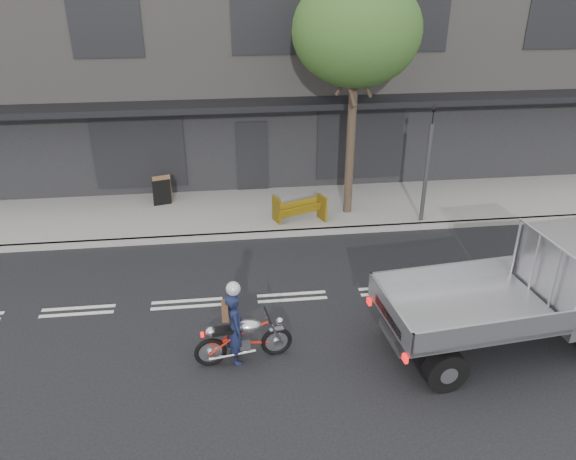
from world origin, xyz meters
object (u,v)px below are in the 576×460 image
Objects in this scene: street_tree at (356,32)px; motorcycle at (244,338)px; rider at (235,328)px; construction_barrier at (300,211)px; flatbed_ute at (564,282)px; traffic_light_pole at (426,171)px; sandwich_board at (162,193)px.

street_tree is 3.51× the size of motorcycle.
rider reaches higher than construction_barrier.
flatbed_ute is (6.48, -0.05, 0.57)m from rider.
street_tree reaches higher than construction_barrier.
traffic_light_pole is 7.81m from rider.
rider is 1.77× the size of sandwich_board.
traffic_light_pole is at bearing 93.80° from flatbed_ute.
flatbed_ute is (0.93, -5.46, -0.32)m from traffic_light_pole.
street_tree is 1.29× the size of flatbed_ute.
flatbed_ute is at bearing -8.26° from motorcycle.
motorcycle is 7.63m from sandwich_board.
construction_barrier is (-1.52, -0.70, -4.73)m from street_tree.
traffic_light_pole reaches higher than sandwich_board.
traffic_light_pole reaches higher than motorcycle.
traffic_light_pole is 0.67× the size of flatbed_ute.
traffic_light_pole is at bearing -2.44° from construction_barrier.
street_tree is 4.44× the size of rider.
flatbed_ute is 6.07× the size of sandwich_board.
construction_barrier is at bearing -155.26° from street_tree.
motorcycle is 1.36× the size of construction_barrier.
construction_barrier is at bearing -38.41° from sandwich_board.
rider is at bearing 172.19° from motorcycle.
traffic_light_pole is at bearing 37.25° from motorcycle.
construction_barrier is (-3.52, 0.15, -1.11)m from traffic_light_pole.
rider is (-0.15, -0.00, 0.25)m from motorcycle.
flatbed_ute reaches higher than sandwich_board.
traffic_light_pole is 3.69m from construction_barrier.
sandwich_board is at bearing 165.76° from traffic_light_pole.
rider is 7.59m from sandwich_board.
sandwich_board is (-5.52, 1.06, -4.70)m from street_tree.
motorcycle is at bearing -118.48° from street_tree.
sandwich_board is at bearing 98.33° from motorcycle.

